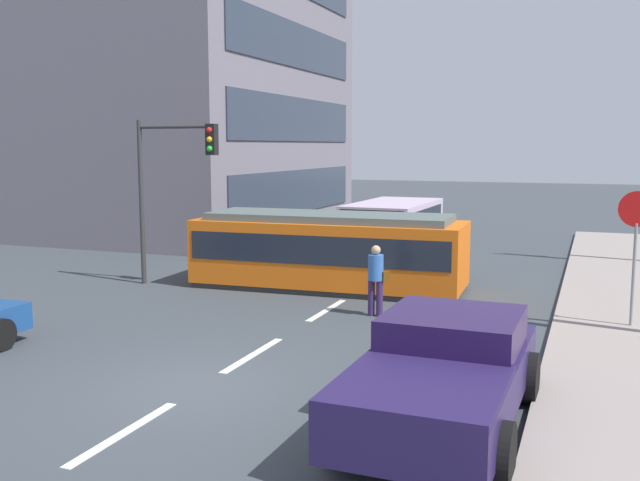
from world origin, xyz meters
name	(u,v)px	position (x,y,z in m)	size (l,w,h in m)	color
ground_plane	(375,281)	(0.00, 10.00, 0.00)	(120.00, 120.00, 0.00)	#393F45
sidewalk_curb_right	(632,334)	(6.80, 6.00, 0.07)	(3.20, 36.00, 0.14)	gray
lane_stripe_0	(124,433)	(0.00, -2.00, 0.01)	(0.16, 2.40, 0.01)	silver
lane_stripe_1	(253,355)	(0.00, 2.00, 0.01)	(0.16, 2.40, 0.01)	silver
lane_stripe_2	(327,310)	(0.00, 6.00, 0.01)	(0.16, 2.40, 0.01)	silver
lane_stripe_3	(412,258)	(0.00, 14.63, 0.01)	(0.16, 2.40, 0.01)	silver
lane_stripe_4	(446,238)	(0.00, 20.63, 0.01)	(0.16, 2.40, 0.01)	silver
corner_building	(153,60)	(-14.06, 19.85, 8.00)	(14.92, 15.40, 16.00)	slate
streetcar_tram	(329,250)	(-0.93, 8.63, 1.09)	(7.58, 2.85, 2.10)	orange
city_bus	(393,224)	(-1.02, 15.76, 1.08)	(2.63, 5.39, 1.89)	#C0AAC2
pedestrian_crossing	(376,276)	(1.27, 5.89, 0.94)	(0.50, 0.36, 1.67)	#34214E
pickup_truck_parked	(445,373)	(4.10, -0.20, 0.80)	(2.34, 5.03, 1.55)	#241A47
stop_sign	(636,230)	(6.78, 6.48, 2.19)	(0.76, 0.07, 2.88)	gray
traffic_light_mast	(171,170)	(-5.13, 7.31, 3.28)	(2.53, 0.33, 4.68)	#333333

